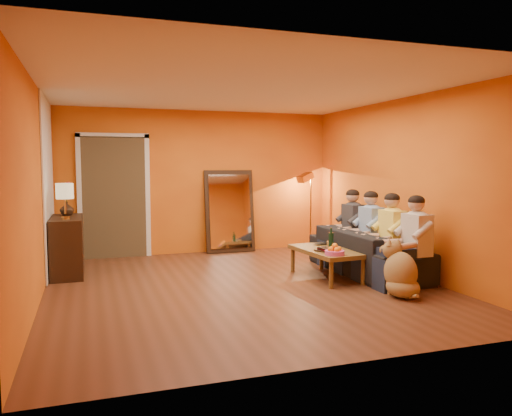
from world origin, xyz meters
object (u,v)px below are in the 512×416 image
object	(u,v)px
person_mid_left	(392,236)
tumbler	(330,244)
dog	(401,268)
person_mid_right	(371,231)
floor_lamp	(311,212)
sideboard	(67,246)
sofa	(367,252)
wine_bottle	(331,239)
table_lamp	(65,201)
laptop	(326,244)
person_far_right	(353,227)
vase	(67,209)
mirror_frame	(230,211)
person_far_left	(417,242)
coffee_table	(326,264)

from	to	relation	value
person_mid_left	tumbler	size ratio (longest dim) A/B	12.19
dog	person_mid_left	xyz separation A→B (m)	(0.44, 0.85, 0.26)
person_mid_right	floor_lamp	bearing A→B (deg)	91.64
sideboard	person_mid_left	size ratio (longest dim) A/B	0.97
sofa	wine_bottle	xyz separation A→B (m)	(-0.68, -0.16, 0.25)
floor_lamp	wine_bottle	size ratio (longest dim) A/B	4.65
table_lamp	laptop	xyz separation A→B (m)	(3.69, -0.81, -0.67)
person_far_right	person_mid_left	bearing A→B (deg)	-90.00
dog	person_far_right	xyz separation A→B (m)	(0.44, 1.95, 0.26)
sideboard	sofa	world-z (taller)	sideboard
wine_bottle	vase	xyz separation A→B (m)	(-3.56, 1.76, 0.38)
mirror_frame	sideboard	world-z (taller)	mirror_frame
tumbler	vase	distance (m)	3.99
tumbler	dog	bearing A→B (deg)	-76.92
mirror_frame	sideboard	bearing A→B (deg)	-158.84
sideboard	person_far_left	bearing A→B (deg)	-28.29
floor_lamp	laptop	xyz separation A→B (m)	(-0.63, -1.91, -0.29)
person_far_right	sideboard	bearing A→B (deg)	170.88
tumbler	laptop	bearing A→B (deg)	75.38
mirror_frame	person_far_left	distance (m)	3.78
person_far_right	person_mid_right	bearing A→B (deg)	-90.00
person_mid_left	vase	xyz separation A→B (m)	(-4.37, 2.05, 0.35)
sofa	person_far_left	xyz separation A→B (m)	(0.13, -1.00, 0.28)
wine_bottle	laptop	world-z (taller)	wine_bottle
table_lamp	dog	world-z (taller)	table_lamp
laptop	vase	xyz separation A→B (m)	(-3.69, 1.36, 0.52)
dog	wine_bottle	size ratio (longest dim) A/B	2.29
tumbler	laptop	xyz separation A→B (m)	(0.06, 0.23, -0.03)
floor_lamp	person_mid_right	xyz separation A→B (m)	(0.06, -2.05, -0.11)
person_far_left	wine_bottle	distance (m)	1.17
mirror_frame	coffee_table	world-z (taller)	mirror_frame
person_mid_left	coffee_table	bearing A→B (deg)	158.69
coffee_table	person_mid_right	bearing A→B (deg)	9.50
sofa	person_mid_left	world-z (taller)	person_mid_left
table_lamp	coffee_table	world-z (taller)	table_lamp
person_mid_left	wine_bottle	distance (m)	0.86
sideboard	person_mid_right	world-z (taller)	person_mid_right
dog	tumbler	xyz separation A→B (m)	(-0.30, 1.30, 0.11)
person_mid_right	tumbler	world-z (taller)	person_mid_right
floor_lamp	vase	world-z (taller)	floor_lamp
tumbler	vase	xyz separation A→B (m)	(-3.63, 1.59, 0.49)
tumbler	floor_lamp	bearing A→B (deg)	72.26
person_mid_left	person_mid_right	xyz separation A→B (m)	(0.00, 0.55, 0.00)
sofa	coffee_table	world-z (taller)	sofa
coffee_table	tumbler	xyz separation A→B (m)	(0.12, 0.12, 0.26)
floor_lamp	person_far_left	world-z (taller)	floor_lamp
table_lamp	person_mid_left	world-z (taller)	table_lamp
mirror_frame	tumbler	world-z (taller)	mirror_frame
floor_lamp	person_far_right	world-z (taller)	floor_lamp
person_far_left	laptop	bearing A→B (deg)	118.96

